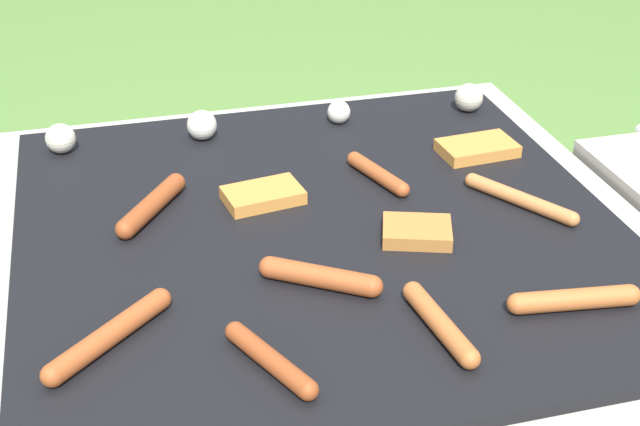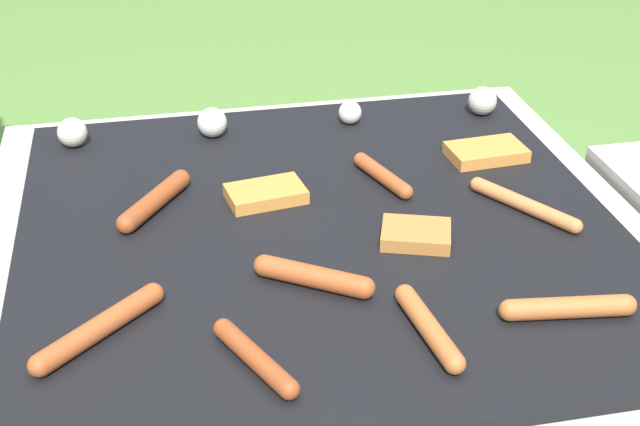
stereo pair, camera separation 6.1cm
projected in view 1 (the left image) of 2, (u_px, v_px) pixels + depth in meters
grill at (320, 335)px, 1.39m from camera, size 0.98×0.98×0.40m
sausage_back_center at (378, 174)px, 1.40m from camera, size 0.06×0.14×0.02m
sausage_back_right at (520, 199)px, 1.33m from camera, size 0.11×0.17×0.02m
sausage_mid_right at (152, 205)px, 1.31m from camera, size 0.11×0.15×0.03m
sausage_front_right at (270, 360)px, 1.01m from camera, size 0.08×0.15×0.02m
sausage_front_left at (574, 299)px, 1.10m from camera, size 0.17×0.05×0.03m
sausage_back_left at (440, 323)px, 1.06m from camera, size 0.04×0.17×0.03m
sausage_mid_left at (320, 277)px, 1.15m from camera, size 0.15×0.11×0.03m
sausage_front_center at (110, 335)px, 1.04m from camera, size 0.16×0.14×0.03m
bread_slice_center at (263, 195)px, 1.34m from camera, size 0.12×0.09×0.02m
bread_slice_right at (477, 148)px, 1.48m from camera, size 0.13×0.09×0.02m
bread_slice_left at (417, 232)px, 1.25m from camera, size 0.11×0.10×0.02m
mushroom_row at (270, 118)px, 1.55m from camera, size 0.78×0.06×0.05m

